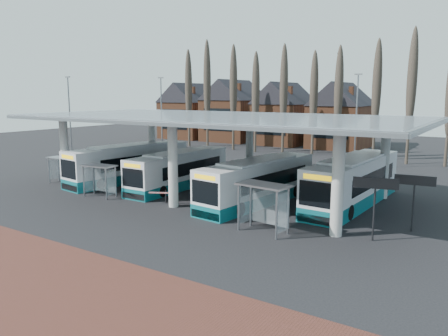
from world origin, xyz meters
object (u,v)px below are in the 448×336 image
Objects in this scene: shelter_0 at (62,164)px; shelter_2 at (265,197)px; bus_2 at (259,182)px; bus_1 at (180,170)px; shelter_1 at (101,173)px; bus_0 at (130,164)px; bus_3 at (354,182)px.

shelter_0 is 22.40m from shelter_2.
bus_2 is 6.97m from shelter_2.
shelter_2 reaches higher than shelter_0.
bus_1 is at bearing 178.72° from bus_2.
shelter_1 reaches higher than shelter_0.
bus_0 is 14.13m from bus_2.
shelter_2 is at bearing -31.13° from bus_1.
bus_0 is 1.04× the size of bus_2.
shelter_2 is at bearing -102.11° from bus_3.
shelter_0 is at bearing -157.81° from bus_1.
shelter_0 is at bearing -162.42° from bus_3.
bus_1 is at bearing 10.68° from bus_0.
bus_3 is 5.05× the size of shelter_0.
bus_0 reaches higher than shelter_1.
shelter_2 is at bearing -52.39° from bus_2.
bus_0 is 6.06m from shelter_0.
bus_1 is 0.94× the size of bus_2.
bus_1 is at bearing 156.29° from shelter_2.
bus_1 reaches higher than shelter_0.
bus_1 is 0.89× the size of bus_3.
shelter_1 is (-17.55, -8.29, 0.18)m from bus_3.
bus_3 reaches higher than bus_0.
shelter_2 reaches higher than shelter_1.
bus_1 is 4.01× the size of shelter_1.
bus_2 is 6.91m from bus_3.
bus_2 is 4.74× the size of shelter_0.
shelter_2 is at bearing -12.94° from bus_0.
shelter_1 is at bearing -117.49° from bus_1.
bus_0 is at bearing -178.06° from bus_1.
bus_2 reaches higher than shelter_2.
bus_2 reaches higher than shelter_0.
shelter_1 is (-11.47, -5.00, 0.29)m from bus_2.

